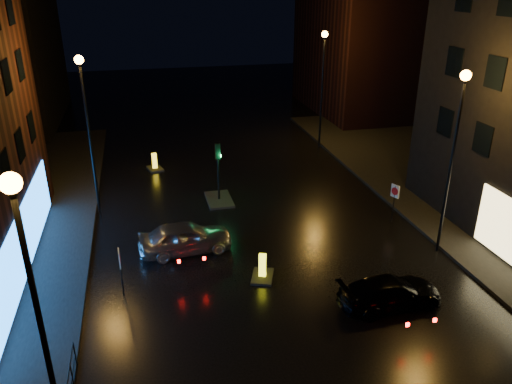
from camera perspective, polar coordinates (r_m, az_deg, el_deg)
ground at (r=17.56m, az=8.07°, el=-19.29°), size 120.00×120.00×0.00m
building_far_right at (r=48.65m, az=11.64°, el=16.10°), size 8.00×14.00×12.00m
street_lamp_lnear at (r=11.96m, az=-24.04°, el=-10.59°), size 0.44×0.44×8.37m
street_lamp_lfar at (r=26.72m, az=-18.83°, el=8.60°), size 0.44×0.44×8.37m
street_lamp_rnear at (r=22.98m, az=21.85°, el=5.87°), size 0.44×0.44×8.37m
street_lamp_rfar at (r=36.81m, az=7.65°, el=13.43°), size 0.44×0.44×8.37m
traffic_signal at (r=28.52m, az=-4.25°, el=-0.06°), size 1.40×2.40×3.45m
silver_hatchback at (r=23.40m, az=-8.08°, el=-5.17°), size 4.40×2.03×1.46m
dark_sedan at (r=20.36m, az=15.11°, el=-11.02°), size 4.20×1.86×1.20m
bollard_near at (r=21.50m, az=0.74°, el=-9.20°), size 1.27×1.53×1.14m
bollard_far at (r=33.88m, az=-11.48°, el=2.94°), size 1.14×1.46×1.13m
road_sign_left at (r=20.35m, az=-15.29°, el=-7.77°), size 0.09×0.51×2.12m
road_sign_right at (r=26.51m, az=15.57°, el=-0.26°), size 0.23×0.49×2.10m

